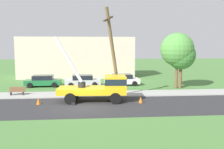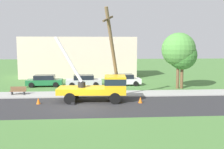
{
  "view_description": "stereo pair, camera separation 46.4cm",
  "coord_description": "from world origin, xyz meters",
  "px_view_note": "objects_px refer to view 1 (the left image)",
  "views": [
    {
      "loc": [
        0.71,
        -20.87,
        5.18
      ],
      "look_at": [
        2.83,
        2.77,
        2.37
      ],
      "focal_mm": 40.26,
      "sensor_mm": 36.0,
      "label": 1
    },
    {
      "loc": [
        1.17,
        -20.91,
        5.18
      ],
      "look_at": [
        2.83,
        2.77,
        2.37
      ],
      "focal_mm": 40.26,
      "sensor_mm": 36.0,
      "label": 2
    }
  ],
  "objects_px": {
    "traffic_cone_behind": "(38,101)",
    "roadside_tree_near": "(177,50)",
    "utility_truck": "(101,86)",
    "leaning_utility_pole": "(113,53)",
    "traffic_cone_ahead": "(141,100)",
    "parked_sedan_white": "(122,80)",
    "park_bench": "(17,91)",
    "roadside_tree_far": "(181,55)",
    "parked_sedan_silver": "(82,81)",
    "parked_sedan_green": "(43,81)"
  },
  "relations": [
    {
      "from": "parked_sedan_white",
      "to": "roadside_tree_near",
      "type": "relative_size",
      "value": 0.68
    },
    {
      "from": "parked_sedan_silver",
      "to": "roadside_tree_far",
      "type": "xyz_separation_m",
      "value": [
        11.74,
        -2.41,
        3.23
      ]
    },
    {
      "from": "utility_truck",
      "to": "roadside_tree_near",
      "type": "height_order",
      "value": "roadside_tree_near"
    },
    {
      "from": "parked_sedan_silver",
      "to": "parked_sedan_white",
      "type": "xyz_separation_m",
      "value": [
        5.06,
        0.47,
        0.0
      ]
    },
    {
      "from": "traffic_cone_behind",
      "to": "roadside_tree_near",
      "type": "distance_m",
      "value": 16.96
    },
    {
      "from": "park_bench",
      "to": "roadside_tree_near",
      "type": "height_order",
      "value": "roadside_tree_near"
    },
    {
      "from": "parked_sedan_silver",
      "to": "utility_truck",
      "type": "bearing_deg",
      "value": -77.09
    },
    {
      "from": "leaning_utility_pole",
      "to": "parked_sedan_green",
      "type": "xyz_separation_m",
      "value": [
        -8.05,
        7.8,
        -3.72
      ]
    },
    {
      "from": "roadside_tree_near",
      "to": "roadside_tree_far",
      "type": "relative_size",
      "value": 1.17
    },
    {
      "from": "leaning_utility_pole",
      "to": "roadside_tree_far",
      "type": "relative_size",
      "value": 1.53
    },
    {
      "from": "leaning_utility_pole",
      "to": "roadside_tree_far",
      "type": "bearing_deg",
      "value": 30.59
    },
    {
      "from": "utility_truck",
      "to": "leaning_utility_pole",
      "type": "xyz_separation_m",
      "value": [
        1.19,
        1.05,
        3.02
      ]
    },
    {
      "from": "traffic_cone_ahead",
      "to": "parked_sedan_silver",
      "type": "bearing_deg",
      "value": 119.74
    },
    {
      "from": "leaning_utility_pole",
      "to": "traffic_cone_behind",
      "type": "distance_m",
      "value": 8.13
    },
    {
      "from": "parked_sedan_silver",
      "to": "parked_sedan_white",
      "type": "height_order",
      "value": "same"
    },
    {
      "from": "leaning_utility_pole",
      "to": "parked_sedan_silver",
      "type": "relative_size",
      "value": 1.92
    },
    {
      "from": "traffic_cone_ahead",
      "to": "parked_sedan_silver",
      "type": "xyz_separation_m",
      "value": [
        -5.45,
        9.55,
        0.43
      ]
    },
    {
      "from": "leaning_utility_pole",
      "to": "roadside_tree_near",
      "type": "relative_size",
      "value": 1.31
    },
    {
      "from": "traffic_cone_ahead",
      "to": "parked_sedan_green",
      "type": "bearing_deg",
      "value": 136.39
    },
    {
      "from": "park_bench",
      "to": "roadside_tree_far",
      "type": "bearing_deg",
      "value": 8.98
    },
    {
      "from": "roadside_tree_far",
      "to": "parked_sedan_green",
      "type": "bearing_deg",
      "value": 170.7
    },
    {
      "from": "park_bench",
      "to": "roadside_tree_near",
      "type": "xyz_separation_m",
      "value": [
        17.77,
        2.94,
        4.15
      ]
    },
    {
      "from": "roadside_tree_near",
      "to": "utility_truck",
      "type": "bearing_deg",
      "value": -146.38
    },
    {
      "from": "traffic_cone_behind",
      "to": "parked_sedan_silver",
      "type": "distance_m",
      "value": 9.99
    },
    {
      "from": "parked_sedan_silver",
      "to": "traffic_cone_behind",
      "type": "bearing_deg",
      "value": -111.07
    },
    {
      "from": "parked_sedan_white",
      "to": "traffic_cone_ahead",
      "type": "bearing_deg",
      "value": -87.77
    },
    {
      "from": "leaning_utility_pole",
      "to": "traffic_cone_ahead",
      "type": "relative_size",
      "value": 15.45
    },
    {
      "from": "roadside_tree_near",
      "to": "roadside_tree_far",
      "type": "distance_m",
      "value": 0.83
    },
    {
      "from": "leaning_utility_pole",
      "to": "parked_sedan_white",
      "type": "distance_m",
      "value": 8.99
    },
    {
      "from": "leaning_utility_pole",
      "to": "traffic_cone_behind",
      "type": "bearing_deg",
      "value": -164.8
    },
    {
      "from": "leaning_utility_pole",
      "to": "traffic_cone_ahead",
      "type": "distance_m",
      "value": 5.17
    },
    {
      "from": "parked_sedan_white",
      "to": "parked_sedan_green",
      "type": "bearing_deg",
      "value": -179.11
    },
    {
      "from": "leaning_utility_pole",
      "to": "parked_sedan_silver",
      "type": "distance_m",
      "value": 8.93
    },
    {
      "from": "traffic_cone_ahead",
      "to": "parked_sedan_white",
      "type": "distance_m",
      "value": 10.03
    },
    {
      "from": "leaning_utility_pole",
      "to": "park_bench",
      "type": "bearing_deg",
      "value": 167.21
    },
    {
      "from": "parked_sedan_green",
      "to": "roadside_tree_near",
      "type": "bearing_deg",
      "value": -9.38
    },
    {
      "from": "utility_truck",
      "to": "park_bench",
      "type": "relative_size",
      "value": 4.22
    },
    {
      "from": "leaning_utility_pole",
      "to": "roadside_tree_near",
      "type": "xyz_separation_m",
      "value": [
        8.1,
        5.13,
        0.19
      ]
    },
    {
      "from": "leaning_utility_pole",
      "to": "traffic_cone_behind",
      "type": "relative_size",
      "value": 15.45
    },
    {
      "from": "traffic_cone_behind",
      "to": "park_bench",
      "type": "distance_m",
      "value": 4.98
    },
    {
      "from": "traffic_cone_behind",
      "to": "roadside_tree_near",
      "type": "height_order",
      "value": "roadside_tree_near"
    },
    {
      "from": "traffic_cone_ahead",
      "to": "parked_sedan_white",
      "type": "bearing_deg",
      "value": 92.23
    },
    {
      "from": "parked_sedan_green",
      "to": "park_bench",
      "type": "distance_m",
      "value": 5.84
    },
    {
      "from": "parked_sedan_white",
      "to": "roadside_tree_near",
      "type": "height_order",
      "value": "roadside_tree_near"
    },
    {
      "from": "leaning_utility_pole",
      "to": "roadside_tree_near",
      "type": "bearing_deg",
      "value": 32.35
    },
    {
      "from": "traffic_cone_behind",
      "to": "parked_sedan_silver",
      "type": "bearing_deg",
      "value": 68.93
    },
    {
      "from": "utility_truck",
      "to": "parked_sedan_green",
      "type": "distance_m",
      "value": 11.22
    },
    {
      "from": "parked_sedan_green",
      "to": "parked_sedan_white",
      "type": "bearing_deg",
      "value": 0.89
    },
    {
      "from": "leaning_utility_pole",
      "to": "parked_sedan_white",
      "type": "bearing_deg",
      "value": 76.48
    },
    {
      "from": "traffic_cone_ahead",
      "to": "roadside_tree_far",
      "type": "relative_size",
      "value": 0.1
    }
  ]
}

